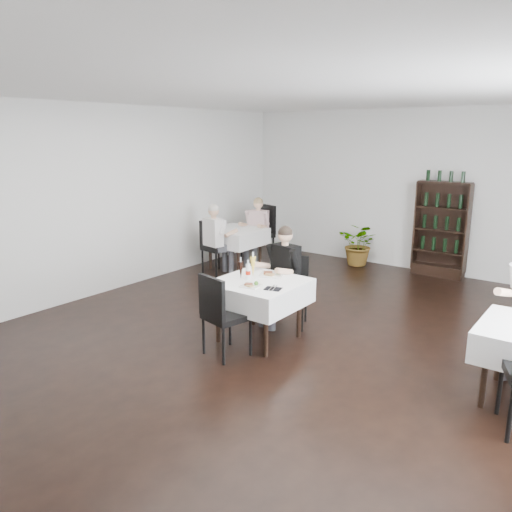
{
  "coord_description": "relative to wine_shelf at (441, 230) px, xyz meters",
  "views": [
    {
      "loc": [
        3.19,
        -4.76,
        2.54
      ],
      "look_at": [
        -0.49,
        0.2,
        1.02
      ],
      "focal_mm": 35.0,
      "sensor_mm": 36.0,
      "label": 1
    }
  ],
  "objects": [
    {
      "name": "potted_tree",
      "position": [
        -1.48,
        -0.17,
        -0.42
      ],
      "size": [
        0.78,
        0.68,
        0.85
      ],
      "primitive_type": "imported",
      "rotation": [
        0.0,
        0.0,
        -0.02
      ],
      "color": "#21591E",
      "rests_on": "ground"
    },
    {
      "name": "plate_near",
      "position": [
        -0.83,
        -4.56,
        -0.06
      ],
      "size": [
        0.24,
        0.24,
        0.07
      ],
      "color": "white",
      "rests_on": "main_table"
    },
    {
      "name": "pilsner_lager",
      "position": [
        -1.08,
        -4.2,
        0.06
      ],
      "size": [
        0.07,
        0.07,
        0.32
      ],
      "color": "gold",
      "rests_on": "main_table"
    },
    {
      "name": "diner_main",
      "position": [
        -0.98,
        -3.7,
        -0.06
      ],
      "size": [
        0.55,
        0.58,
        1.35
      ],
      "color": "#393A40",
      "rests_on": "ground"
    },
    {
      "name": "room_shell",
      "position": [
        -0.6,
        -4.31,
        0.65
      ],
      "size": [
        9.0,
        9.0,
        9.0
      ],
      "color": "black",
      "rests_on": "ground"
    },
    {
      "name": "coke_bottle",
      "position": [
        -1.06,
        -4.33,
        0.02
      ],
      "size": [
        0.06,
        0.06,
        0.25
      ],
      "color": "silver",
      "rests_on": "main_table"
    },
    {
      "name": "plate_far",
      "position": [
        -0.91,
        -4.03,
        -0.06
      ],
      "size": [
        0.38,
        0.38,
        0.09
      ],
      "color": "white",
      "rests_on": "main_table"
    },
    {
      "name": "main_chair_near",
      "position": [
        -0.95,
        -4.98,
        -0.28
      ],
      "size": [
        0.54,
        0.54,
        0.99
      ],
      "color": "black",
      "rests_on": "ground"
    },
    {
      "name": "left_chair_far",
      "position": [
        -3.22,
        -1.09,
        -0.19
      ],
      "size": [
        0.66,
        0.66,
        1.15
      ],
      "color": "black",
      "rests_on": "ground"
    },
    {
      "name": "main_table",
      "position": [
        -0.9,
        -4.31,
        -0.23
      ],
      "size": [
        1.03,
        1.03,
        0.77
      ],
      "color": "black",
      "rests_on": "ground"
    },
    {
      "name": "main_chair_far",
      "position": [
        -0.87,
        -3.61,
        -0.31
      ],
      "size": [
        0.56,
        0.57,
        0.94
      ],
      "color": "black",
      "rests_on": "ground"
    },
    {
      "name": "diner_left_far",
      "position": [
        -3.2,
        -1.26,
        -0.08
      ],
      "size": [
        0.53,
        0.54,
        1.32
      ],
      "color": "#393A40",
      "rests_on": "ground"
    },
    {
      "name": "wine_shelf",
      "position": [
        0.0,
        0.0,
        0.0
      ],
      "size": [
        0.9,
        0.28,
        1.75
      ],
      "color": "black",
      "rests_on": "ground"
    },
    {
      "name": "pilsner_dark",
      "position": [
        -1.13,
        -4.38,
        0.04
      ],
      "size": [
        0.07,
        0.07,
        0.28
      ],
      "color": "black",
      "rests_on": "main_table"
    },
    {
      "name": "left_table",
      "position": [
        -3.3,
        -1.81,
        -0.23
      ],
      "size": [
        0.98,
        0.98,
        0.77
      ],
      "color": "black",
      "rests_on": "ground"
    },
    {
      "name": "napkin_cutlery",
      "position": [
        -0.57,
        -4.49,
        -0.07
      ],
      "size": [
        0.22,
        0.21,
        0.02
      ],
      "color": "black",
      "rests_on": "main_table"
    },
    {
      "name": "left_chair_near",
      "position": [
        -3.35,
        -2.38,
        -0.28
      ],
      "size": [
        0.52,
        0.52,
        1.0
      ],
      "color": "black",
      "rests_on": "ground"
    },
    {
      "name": "diner_left_near",
      "position": [
        -3.27,
        -2.38,
        -0.08
      ],
      "size": [
        0.54,
        0.56,
        1.32
      ],
      "color": "#393A40",
      "rests_on": "ground"
    }
  ]
}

